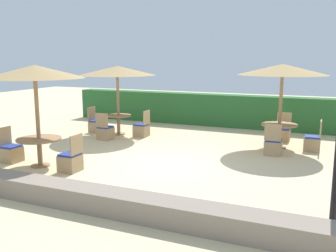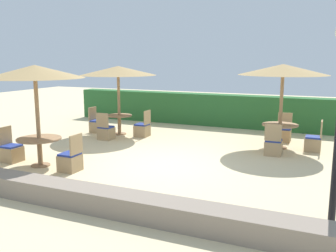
{
  "view_description": "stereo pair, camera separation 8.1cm",
  "coord_description": "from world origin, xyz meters",
  "px_view_note": "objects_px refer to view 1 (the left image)",
  "views": [
    {
      "loc": [
        3.97,
        -8.62,
        2.75
      ],
      "look_at": [
        0.0,
        0.6,
        0.9
      ],
      "focal_mm": 40.0,
      "sensor_mm": 36.0,
      "label": 1
    },
    {
      "loc": [
        4.04,
        -8.59,
        2.75
      ],
      "look_at": [
        0.0,
        0.6,
        0.9
      ],
      "focal_mm": 40.0,
      "sensor_mm": 36.0,
      "label": 2
    }
  ],
  "objects_px": {
    "patio_chair_back_right_south": "(273,146)",
    "round_table_back_left": "(118,120)",
    "round_table_back_right": "(279,129)",
    "patio_chair_back_right_north": "(283,133)",
    "parasol_back_left": "(117,71)",
    "patio_chair_back_left_west": "(96,125)",
    "patio_chair_front_left_west": "(11,152)",
    "patio_chair_back_left_south": "(105,132)",
    "patio_chair_back_right_east": "(313,142)",
    "patio_chair_back_left_east": "(142,129)",
    "round_table_front_left": "(39,144)",
    "parasol_front_left": "(35,72)",
    "patio_chair_front_left_east": "(71,161)",
    "parasol_back_right": "(282,70)"
  },
  "relations": [
    {
      "from": "patio_chair_back_right_south",
      "to": "round_table_back_left",
      "type": "distance_m",
      "value": 5.61
    },
    {
      "from": "round_table_back_right",
      "to": "patio_chair_back_right_north",
      "type": "bearing_deg",
      "value": 89.71
    },
    {
      "from": "parasol_back_left",
      "to": "patio_chair_back_left_west",
      "type": "height_order",
      "value": "parasol_back_left"
    },
    {
      "from": "patio_chair_back_right_north",
      "to": "patio_chair_back_left_west",
      "type": "relative_size",
      "value": 1.0
    },
    {
      "from": "patio_chair_back_left_west",
      "to": "patio_chair_front_left_west",
      "type": "bearing_deg",
      "value": 2.57
    },
    {
      "from": "patio_chair_back_left_south",
      "to": "patio_chair_front_left_west",
      "type": "xyz_separation_m",
      "value": [
        -0.8,
        -3.34,
        0.0
      ]
    },
    {
      "from": "patio_chair_back_right_east",
      "to": "patio_chair_back_left_east",
      "type": "xyz_separation_m",
      "value": [
        -5.62,
        -0.16,
        0.0
      ]
    },
    {
      "from": "patio_chair_back_left_west",
      "to": "round_table_front_left",
      "type": "distance_m",
      "value": 4.47
    },
    {
      "from": "parasol_front_left",
      "to": "round_table_front_left",
      "type": "bearing_deg",
      "value": 0.0
    },
    {
      "from": "patio_chair_front_left_east",
      "to": "patio_chair_front_left_west",
      "type": "relative_size",
      "value": 1.0
    },
    {
      "from": "patio_chair_back_right_south",
      "to": "parasol_back_right",
      "type": "bearing_deg",
      "value": 87.82
    },
    {
      "from": "round_table_back_right",
      "to": "round_table_back_left",
      "type": "height_order",
      "value": "round_table_back_right"
    },
    {
      "from": "patio_chair_back_right_east",
      "to": "patio_chair_back_right_south",
      "type": "distance_m",
      "value": 1.39
    },
    {
      "from": "round_table_back_right",
      "to": "patio_chair_back_left_east",
      "type": "distance_m",
      "value": 4.65
    },
    {
      "from": "round_table_back_left",
      "to": "patio_chair_front_left_west",
      "type": "relative_size",
      "value": 0.98
    },
    {
      "from": "patio_chair_back_right_north",
      "to": "round_table_back_left",
      "type": "relative_size",
      "value": 1.02
    },
    {
      "from": "patio_chair_back_right_east",
      "to": "patio_chair_back_right_south",
      "type": "relative_size",
      "value": 1.0
    },
    {
      "from": "round_table_back_right",
      "to": "round_table_back_left",
      "type": "distance_m",
      "value": 5.59
    },
    {
      "from": "patio_chair_back_right_north",
      "to": "patio_chair_front_left_east",
      "type": "bearing_deg",
      "value": 51.82
    },
    {
      "from": "patio_chair_back_right_north",
      "to": "patio_chair_front_left_east",
      "type": "height_order",
      "value": "same"
    },
    {
      "from": "patio_chair_back_right_north",
      "to": "round_table_front_left",
      "type": "height_order",
      "value": "patio_chair_back_right_north"
    },
    {
      "from": "parasol_back_left",
      "to": "parasol_front_left",
      "type": "relative_size",
      "value": 1.05
    },
    {
      "from": "round_table_front_left",
      "to": "patio_chair_back_right_north",
      "type": "bearing_deg",
      "value": 45.74
    },
    {
      "from": "round_table_back_right",
      "to": "parasol_back_left",
      "type": "xyz_separation_m",
      "value": [
        -5.58,
        -0.16,
        1.69
      ]
    },
    {
      "from": "parasol_back_left",
      "to": "parasol_front_left",
      "type": "xyz_separation_m",
      "value": [
        0.23,
        -4.3,
        0.11
      ]
    },
    {
      "from": "patio_chair_back_left_south",
      "to": "patio_chair_back_left_west",
      "type": "bearing_deg",
      "value": 136.47
    },
    {
      "from": "patio_chair_back_left_west",
      "to": "parasol_back_left",
      "type": "bearing_deg",
      "value": 90.29
    },
    {
      "from": "patio_chair_back_right_east",
      "to": "patio_chair_back_right_south",
      "type": "height_order",
      "value": "same"
    },
    {
      "from": "patio_chair_back_right_north",
      "to": "patio_chair_back_right_east",
      "type": "relative_size",
      "value": 1.0
    },
    {
      "from": "parasol_back_left",
      "to": "patio_chair_back_left_south",
      "type": "bearing_deg",
      "value": -87.65
    },
    {
      "from": "parasol_back_right",
      "to": "round_table_back_right",
      "type": "height_order",
      "value": "parasol_back_right"
    },
    {
      "from": "round_table_back_left",
      "to": "parasol_back_left",
      "type": "bearing_deg",
      "value": -135.0
    },
    {
      "from": "parasol_back_right",
      "to": "patio_chair_back_left_west",
      "type": "xyz_separation_m",
      "value": [
        -6.54,
        -0.17,
        -2.12
      ]
    },
    {
      "from": "patio_chair_back_right_east",
      "to": "round_table_front_left",
      "type": "height_order",
      "value": "patio_chair_back_right_east"
    },
    {
      "from": "round_table_back_right",
      "to": "patio_chair_back_left_east",
      "type": "relative_size",
      "value": 1.16
    },
    {
      "from": "patio_chair_back_left_east",
      "to": "parasol_back_right",
      "type": "bearing_deg",
      "value": -87.81
    },
    {
      "from": "round_table_back_right",
      "to": "parasol_back_left",
      "type": "bearing_deg",
      "value": -178.32
    },
    {
      "from": "round_table_back_right",
      "to": "patio_chair_back_right_east",
      "type": "xyz_separation_m",
      "value": [
        0.98,
        -0.01,
        -0.32
      ]
    },
    {
      "from": "patio_chair_back_left_south",
      "to": "patio_chair_front_left_west",
      "type": "height_order",
      "value": "same"
    },
    {
      "from": "patio_chair_back_left_east",
      "to": "patio_chair_back_left_west",
      "type": "bearing_deg",
      "value": 89.75
    },
    {
      "from": "parasol_back_right",
      "to": "patio_chair_back_left_east",
      "type": "distance_m",
      "value": 5.1
    },
    {
      "from": "patio_chair_back_right_east",
      "to": "patio_chair_back_left_east",
      "type": "relative_size",
      "value": 1.0
    },
    {
      "from": "patio_chair_back_right_north",
      "to": "round_table_front_left",
      "type": "xyz_separation_m",
      "value": [
        -5.36,
        -5.5,
        0.32
      ]
    },
    {
      "from": "patio_chair_back_left_west",
      "to": "patio_chair_back_right_north",
      "type": "bearing_deg",
      "value": 100.43
    },
    {
      "from": "round_table_back_left",
      "to": "parasol_front_left",
      "type": "distance_m",
      "value": 4.69
    },
    {
      "from": "patio_chair_back_left_south",
      "to": "patio_chair_front_left_west",
      "type": "relative_size",
      "value": 1.0
    },
    {
      "from": "parasol_back_right",
      "to": "patio_chair_front_left_west",
      "type": "xyz_separation_m",
      "value": [
        -6.35,
        -4.45,
        -2.12
      ]
    },
    {
      "from": "round_table_back_right",
      "to": "patio_chair_back_right_north",
      "type": "height_order",
      "value": "patio_chair_back_right_north"
    },
    {
      "from": "parasol_back_left",
      "to": "patio_chair_back_left_south",
      "type": "xyz_separation_m",
      "value": [
        0.04,
        -0.95,
        -2.01
      ]
    },
    {
      "from": "parasol_back_right",
      "to": "patio_chair_back_right_east",
      "type": "relative_size",
      "value": 2.85
    }
  ]
}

